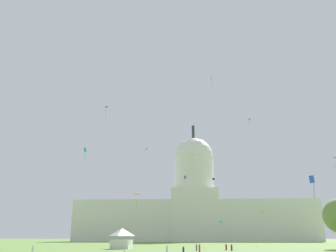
{
  "coord_description": "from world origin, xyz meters",
  "views": [
    {
      "loc": [
        0.42,
        -35.3,
        3.36
      ],
      "look_at": [
        -5.37,
        67.41,
        34.02
      ],
      "focal_mm": 39.41,
      "sensor_mm": 36.0,
      "label": 1
    }
  ],
  "objects_px": {
    "kite_orange_low": "(136,197)",
    "kite_yellow_high": "(212,80)",
    "person_navy_deep_crowd": "(183,251)",
    "person_red_near_tree_west": "(199,248)",
    "kite_turquoise_mid": "(85,151)",
    "kite_magenta_high": "(106,108)",
    "kite_white_mid": "(260,178)",
    "person_white_front_center": "(167,249)",
    "kite_pink_mid": "(333,159)",
    "kite_cyan_low": "(221,222)",
    "person_purple_back_left": "(197,248)",
    "kite_black_mid": "(214,179)",
    "kite_red_high": "(250,120)",
    "person_maroon_mid_left": "(226,247)",
    "event_tent": "(122,238)",
    "kite_violet_mid": "(185,177)",
    "kite_lime_low": "(262,213)",
    "person_maroon_edge_west": "(232,248)",
    "kite_gold_mid": "(189,198)",
    "person_white_front_right": "(33,251)",
    "kite_blue_low": "(312,181)",
    "kite_green_high": "(146,149)",
    "capitol_building": "(195,208)"
  },
  "relations": [
    {
      "from": "kite_magenta_high",
      "to": "kite_blue_low",
      "type": "height_order",
      "value": "kite_magenta_high"
    },
    {
      "from": "kite_pink_mid",
      "to": "kite_black_mid",
      "type": "bearing_deg",
      "value": 179.55
    },
    {
      "from": "kite_lime_low",
      "to": "kite_yellow_high",
      "type": "relative_size",
      "value": 1.01
    },
    {
      "from": "event_tent",
      "to": "kite_pink_mid",
      "type": "xyz_separation_m",
      "value": [
        49.45,
        -21.84,
        16.55
      ]
    },
    {
      "from": "person_purple_back_left",
      "to": "kite_yellow_high",
      "type": "height_order",
      "value": "kite_yellow_high"
    },
    {
      "from": "person_maroon_edge_west",
      "to": "kite_gold_mid",
      "type": "relative_size",
      "value": 0.45
    },
    {
      "from": "event_tent",
      "to": "person_white_front_center",
      "type": "distance_m",
      "value": 23.78
    },
    {
      "from": "kite_black_mid",
      "to": "kite_orange_low",
      "type": "xyz_separation_m",
      "value": [
        -24.31,
        -124.2,
        -21.8
      ]
    },
    {
      "from": "person_white_front_right",
      "to": "kite_cyan_low",
      "type": "distance_m",
      "value": 107.07
    },
    {
      "from": "person_navy_deep_crowd",
      "to": "kite_magenta_high",
      "type": "xyz_separation_m",
      "value": [
        -28.17,
        57.32,
        46.64
      ]
    },
    {
      "from": "kite_pink_mid",
      "to": "kite_cyan_low",
      "type": "relative_size",
      "value": 2.16
    },
    {
      "from": "kite_magenta_high",
      "to": "kite_lime_low",
      "type": "xyz_separation_m",
      "value": [
        56.91,
        21.82,
        -35.69
      ]
    },
    {
      "from": "kite_gold_mid",
      "to": "kite_green_high",
      "type": "xyz_separation_m",
      "value": [
        -22.07,
        29.76,
        28.98
      ]
    },
    {
      "from": "person_white_front_right",
      "to": "kite_red_high",
      "type": "bearing_deg",
      "value": -116.21
    },
    {
      "from": "kite_magenta_high",
      "to": "kite_gold_mid",
      "type": "bearing_deg",
      "value": 61.23
    },
    {
      "from": "person_white_front_center",
      "to": "kite_magenta_high",
      "type": "distance_m",
      "value": 66.59
    },
    {
      "from": "kite_orange_low",
      "to": "person_white_front_right",
      "type": "bearing_deg",
      "value": 9.26
    },
    {
      "from": "capitol_building",
      "to": "kite_cyan_low",
      "type": "relative_size",
      "value": 139.13
    },
    {
      "from": "person_navy_deep_crowd",
      "to": "kite_magenta_high",
      "type": "height_order",
      "value": "kite_magenta_high"
    },
    {
      "from": "kite_violet_mid",
      "to": "kite_cyan_low",
      "type": "distance_m",
      "value": 36.42
    },
    {
      "from": "event_tent",
      "to": "kite_yellow_high",
      "type": "height_order",
      "value": "kite_yellow_high"
    },
    {
      "from": "person_white_front_right",
      "to": "kite_black_mid",
      "type": "height_order",
      "value": "kite_black_mid"
    },
    {
      "from": "person_red_near_tree_west",
      "to": "person_maroon_edge_west",
      "type": "xyz_separation_m",
      "value": [
        7.63,
        8.5,
        -0.09
      ]
    },
    {
      "from": "kite_blue_low",
      "to": "kite_turquoise_mid",
      "type": "height_order",
      "value": "kite_turquoise_mid"
    },
    {
      "from": "person_white_front_right",
      "to": "kite_pink_mid",
      "type": "height_order",
      "value": "kite_pink_mid"
    },
    {
      "from": "kite_pink_mid",
      "to": "kite_blue_low",
      "type": "relative_size",
      "value": 0.57
    },
    {
      "from": "person_maroon_mid_left",
      "to": "event_tent",
      "type": "bearing_deg",
      "value": 35.02
    },
    {
      "from": "kite_pink_mid",
      "to": "kite_red_high",
      "type": "bearing_deg",
      "value": 171.22
    },
    {
      "from": "kite_green_high",
      "to": "kite_white_mid",
      "type": "bearing_deg",
      "value": 133.55
    },
    {
      "from": "kite_pink_mid",
      "to": "kite_yellow_high",
      "type": "bearing_deg",
      "value": -119.7
    },
    {
      "from": "kite_cyan_low",
      "to": "kite_turquoise_mid",
      "type": "relative_size",
      "value": 0.23
    },
    {
      "from": "person_maroon_edge_west",
      "to": "person_white_front_right",
      "type": "bearing_deg",
      "value": 28.2
    },
    {
      "from": "event_tent",
      "to": "kite_green_high",
      "type": "bearing_deg",
      "value": 96.48
    },
    {
      "from": "kite_red_high",
      "to": "kite_cyan_low",
      "type": "xyz_separation_m",
      "value": [
        -17.62,
        -14.74,
        -50.28
      ]
    },
    {
      "from": "person_navy_deep_crowd",
      "to": "person_red_near_tree_west",
      "type": "distance_m",
      "value": 16.37
    },
    {
      "from": "kite_magenta_high",
      "to": "kite_turquoise_mid",
      "type": "distance_m",
      "value": 20.35
    },
    {
      "from": "kite_orange_low",
      "to": "kite_yellow_high",
      "type": "bearing_deg",
      "value": -168.26
    },
    {
      "from": "kite_magenta_high",
      "to": "kite_red_high",
      "type": "distance_m",
      "value": 82.66
    },
    {
      "from": "event_tent",
      "to": "kite_turquoise_mid",
      "type": "xyz_separation_m",
      "value": [
        -15.12,
        12.23,
        26.85
      ]
    },
    {
      "from": "person_purple_back_left",
      "to": "kite_black_mid",
      "type": "height_order",
      "value": "kite_black_mid"
    },
    {
      "from": "person_maroon_edge_west",
      "to": "person_purple_back_left",
      "type": "bearing_deg",
      "value": -2.72
    },
    {
      "from": "person_white_front_right",
      "to": "kite_black_mid",
      "type": "relative_size",
      "value": 0.53
    },
    {
      "from": "person_navy_deep_crowd",
      "to": "kite_white_mid",
      "type": "relative_size",
      "value": 0.36
    },
    {
      "from": "person_red_near_tree_west",
      "to": "event_tent",
      "type": "bearing_deg",
      "value": -134.63
    },
    {
      "from": "kite_white_mid",
      "to": "kite_lime_low",
      "type": "relative_size",
      "value": 1.26
    },
    {
      "from": "person_white_front_center",
      "to": "kite_lime_low",
      "type": "bearing_deg",
      "value": 106.42
    },
    {
      "from": "person_red_near_tree_west",
      "to": "kite_magenta_high",
      "type": "xyz_separation_m",
      "value": [
        -31.3,
        41.25,
        46.66
      ]
    },
    {
      "from": "person_maroon_mid_left",
      "to": "person_purple_back_left",
      "type": "distance_m",
      "value": 8.1
    },
    {
      "from": "kite_blue_low",
      "to": "kite_yellow_high",
      "type": "xyz_separation_m",
      "value": [
        -14.34,
        26.4,
        30.38
      ]
    },
    {
      "from": "kite_turquoise_mid",
      "to": "kite_yellow_high",
      "type": "height_order",
      "value": "kite_yellow_high"
    }
  ]
}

